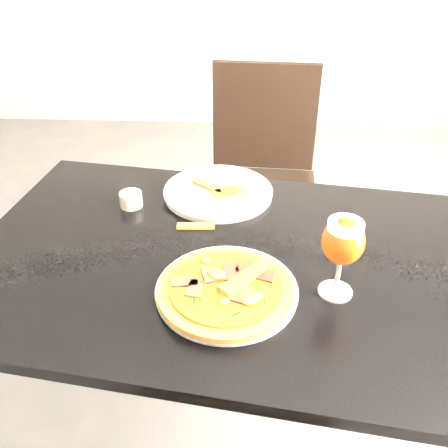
{
  "coord_description": "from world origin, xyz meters",
  "views": [
    {
      "loc": [
        -0.09,
        -0.62,
        1.48
      ],
      "look_at": [
        -0.13,
        0.35,
        0.83
      ],
      "focal_mm": 40.0,
      "sensor_mm": 36.0,
      "label": 1
    }
  ],
  "objects_px": {
    "pizza": "(226,288)",
    "beer_glass": "(343,242)",
    "chair_far": "(261,178)",
    "dining_table": "(217,283)"
  },
  "relations": [
    {
      "from": "pizza",
      "to": "dining_table",
      "type": "bearing_deg",
      "value": 100.19
    },
    {
      "from": "beer_glass",
      "to": "dining_table",
      "type": "bearing_deg",
      "value": 154.79
    },
    {
      "from": "beer_glass",
      "to": "chair_far",
      "type": "bearing_deg",
      "value": 98.08
    },
    {
      "from": "pizza",
      "to": "chair_far",
      "type": "bearing_deg",
      "value": 83.96
    },
    {
      "from": "dining_table",
      "to": "beer_glass",
      "type": "distance_m",
      "value": 0.37
    },
    {
      "from": "dining_table",
      "to": "pizza",
      "type": "relative_size",
      "value": 4.46
    },
    {
      "from": "pizza",
      "to": "beer_glass",
      "type": "bearing_deg",
      "value": 6.58
    },
    {
      "from": "dining_table",
      "to": "chair_far",
      "type": "bearing_deg",
      "value": 89.46
    },
    {
      "from": "dining_table",
      "to": "beer_glass",
      "type": "bearing_deg",
      "value": -16.73
    },
    {
      "from": "pizza",
      "to": "beer_glass",
      "type": "relative_size",
      "value": 1.56
    }
  ]
}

